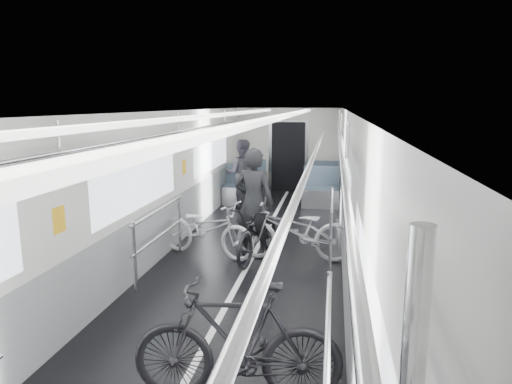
% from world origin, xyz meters
% --- Properties ---
extents(car_shell, '(3.02, 14.01, 2.41)m').
position_xyz_m(car_shell, '(0.00, 1.78, 1.13)').
color(car_shell, black).
rests_on(car_shell, ground).
extents(bike_left_far, '(1.89, 1.10, 0.94)m').
position_xyz_m(bike_left_far, '(-0.77, 0.98, 0.47)').
color(bike_left_far, silver).
rests_on(bike_left_far, floor).
extents(bike_right_near, '(1.84, 0.69, 1.08)m').
position_xyz_m(bike_right_near, '(0.53, -2.66, 0.54)').
color(bike_right_near, black).
rests_on(bike_right_near, floor).
extents(bike_right_mid, '(1.93, 0.71, 1.01)m').
position_xyz_m(bike_right_mid, '(0.71, 1.00, 0.50)').
color(bike_right_mid, '#9D9EA2').
rests_on(bike_right_mid, floor).
extents(bike_aisle, '(0.91, 1.81, 0.91)m').
position_xyz_m(bike_aisle, '(0.11, 1.00, 0.45)').
color(bike_aisle, black).
rests_on(bike_aisle, floor).
extents(person_standing, '(0.72, 0.52, 1.83)m').
position_xyz_m(person_standing, '(0.01, 1.10, 0.91)').
color(person_standing, black).
rests_on(person_standing, floor).
extents(person_seated, '(0.89, 0.74, 1.67)m').
position_xyz_m(person_seated, '(-0.92, 4.73, 0.83)').
color(person_seated, '#2B2A31').
rests_on(person_seated, floor).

